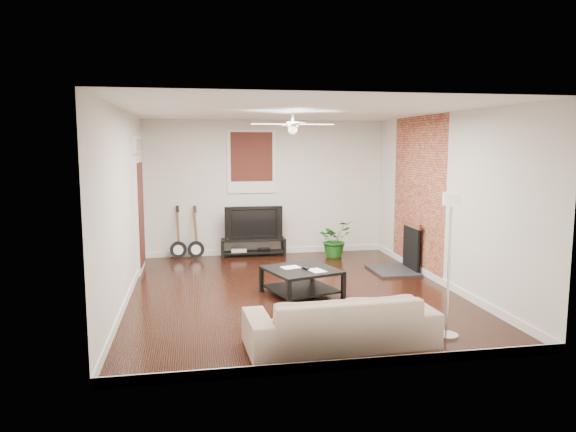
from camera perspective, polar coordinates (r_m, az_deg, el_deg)
name	(u,v)px	position (r m, az deg, el deg)	size (l,w,h in m)	color
room	(293,203)	(8.19, 0.49, 1.37)	(5.01, 6.01, 2.81)	black
brick_accent	(418,195)	(9.89, 13.71, 2.23)	(0.02, 2.20, 2.80)	brown
fireplace	(401,246)	(9.91, 12.02, -3.20)	(0.80, 1.10, 0.92)	black
window_back	(252,162)	(11.04, -3.91, 5.83)	(1.00, 0.06, 1.30)	#401811
door_left	(140,203)	(10.00, -15.59, 1.36)	(0.08, 1.00, 2.50)	white
tv_stand	(253,247)	(11.05, -3.72, -3.38)	(1.32, 0.35, 0.37)	black
tv	(253,222)	(10.98, -3.76, -0.66)	(1.18, 0.16, 0.68)	black
coffee_table	(301,282)	(8.23, 1.45, -7.05)	(0.99, 0.99, 0.41)	black
sofa	(340,321)	(6.19, 5.63, -11.09)	(2.14, 0.84, 0.63)	tan
floor_lamp	(449,266)	(6.61, 16.84, -5.10)	(0.29, 0.29, 1.75)	silver
potted_plant	(335,239)	(10.94, 5.01, -2.48)	(0.68, 0.59, 0.76)	#1B5819
guitar_left	(178,233)	(10.90, -11.71, -1.76)	(0.34, 0.24, 1.09)	black
guitar_right	(196,232)	(10.86, -9.87, -1.74)	(0.34, 0.24, 1.09)	black
ceiling_fan	(293,124)	(8.15, 0.50, 9.78)	(1.24, 1.24, 0.32)	white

